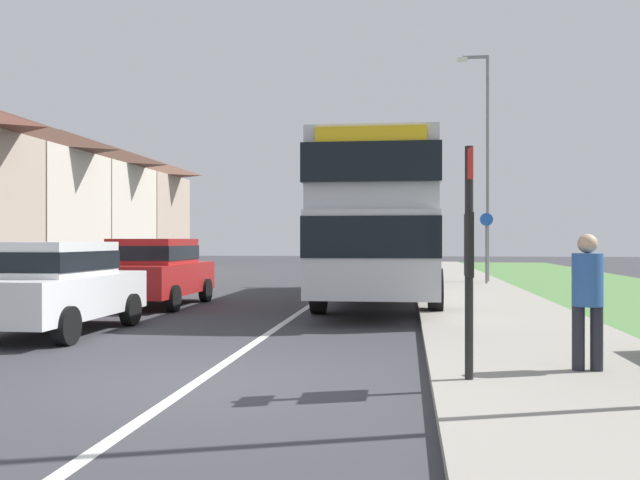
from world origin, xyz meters
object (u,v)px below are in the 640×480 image
Objects in this scene: cycle_route_sign at (486,245)px; street_lamp_mid at (485,154)px; parked_car_red at (156,269)px; bus_stop_sign at (469,246)px; pedestrian_at_stop at (587,295)px; parked_car_white at (50,283)px; double_decker_bus at (382,219)px.

street_lamp_mid reaches higher than cycle_route_sign.
street_lamp_mid is at bearing 85.99° from cycle_route_sign.
bus_stop_sign reaches higher than parked_car_red.
pedestrian_at_stop is at bearing 25.33° from bus_stop_sign.
pedestrian_at_stop is 15.89m from cycle_route_sign.
pedestrian_at_stop is at bearing -19.63° from parked_car_white.
parked_car_white is 4.93m from parked_car_red.
cycle_route_sign is (0.67, 15.87, 0.45)m from pedestrian_at_stop.
parked_car_white is at bearing 160.37° from pedestrian_at_stop.
double_decker_bus is 8.51m from street_lamp_mid.
pedestrian_at_stop is (2.68, -9.74, -1.17)m from double_decker_bus.
parked_car_white is at bearing 152.15° from bus_stop_sign.
parked_car_red is 11.88m from cycle_route_sign.
cycle_route_sign reaches higher than parked_car_red.
bus_stop_sign is 0.32× the size of street_lamp_mid.
bus_stop_sign is at bearing -82.85° from double_decker_bus.
parked_car_red is 11.19m from pedestrian_at_stop.
street_lamp_mid reaches higher than double_decker_bus.
street_lamp_mid is (2.14, 17.75, 3.14)m from bus_stop_sign.
cycle_route_sign is at bearing 56.18° from parked_car_white.
pedestrian_at_stop is at bearing -92.43° from cycle_route_sign.
parked_car_red is (-5.35, -1.94, -1.25)m from double_decker_bus.
parked_car_white is 1.55× the size of cycle_route_sign.
double_decker_bus reaches higher than bus_stop_sign.
bus_stop_sign is 1.03× the size of cycle_route_sign.
bus_stop_sign is (6.66, -3.52, 0.67)m from parked_car_white.
street_lamp_mid reaches higher than pedestrian_at_stop.
parked_car_white is at bearing -123.82° from cycle_route_sign.
double_decker_bus reaches higher than cycle_route_sign.
double_decker_bus is at bearing 52.06° from parked_car_white.
double_decker_bus is 8.80m from parked_car_white.
cycle_route_sign is (8.71, 8.07, 0.53)m from parked_car_red.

